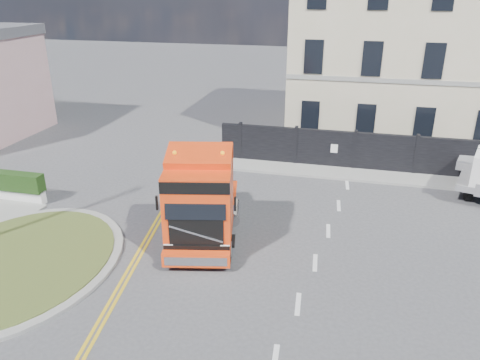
# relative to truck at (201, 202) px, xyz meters

# --- Properties ---
(ground) EXTENTS (120.00, 120.00, 0.00)m
(ground) POSITION_rel_truck_xyz_m (1.28, -0.08, -1.62)
(ground) COLOR #424244
(ground) RESTS_ON ground
(traffic_island) EXTENTS (6.80, 6.80, 0.17)m
(traffic_island) POSITION_rel_truck_xyz_m (-5.72, -3.08, -1.54)
(traffic_island) COLOR gray
(traffic_island) RESTS_ON ground
(hoarding_fence) EXTENTS (18.80, 0.25, 2.00)m
(hoarding_fence) POSITION_rel_truck_xyz_m (7.83, 8.92, -0.62)
(hoarding_fence) COLOR black
(hoarding_fence) RESTS_ON ground
(georgian_building) EXTENTS (12.30, 10.30, 12.80)m
(georgian_building) POSITION_rel_truck_xyz_m (7.28, 16.42, 4.15)
(georgian_building) COLOR beige
(georgian_building) RESTS_ON ground
(pavement_far) EXTENTS (20.00, 1.60, 0.12)m
(pavement_far) POSITION_rel_truck_xyz_m (7.28, 8.02, -1.56)
(pavement_far) COLOR gray
(pavement_far) RESTS_ON ground
(truck) EXTENTS (3.46, 6.37, 3.61)m
(truck) POSITION_rel_truck_xyz_m (0.00, 0.00, 0.00)
(truck) COLOR black
(truck) RESTS_ON ground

